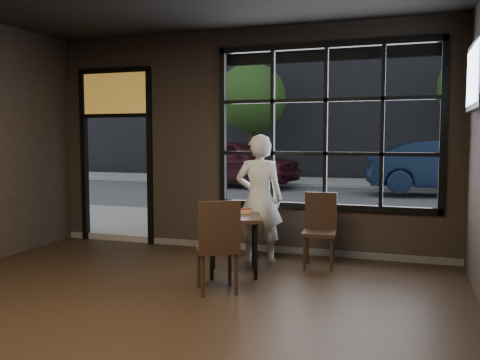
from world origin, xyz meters
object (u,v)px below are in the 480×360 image
(man, at_px, (259,199))
(navy_car, at_px, (446,167))
(cafe_table, at_px, (234,245))
(chair_near, at_px, (217,245))

(man, distance_m, navy_car, 9.54)
(cafe_table, xyz_separation_m, man, (0.13, 0.66, 0.49))
(cafe_table, bearing_deg, chair_near, -104.66)
(chair_near, height_order, navy_car, navy_car)
(man, bearing_deg, chair_near, 74.28)
(cafe_table, height_order, chair_near, chair_near)
(cafe_table, relative_size, man, 0.42)
(chair_near, relative_size, man, 0.59)
(cafe_table, distance_m, chair_near, 0.74)
(chair_near, xyz_separation_m, navy_car, (2.91, 10.49, 0.33))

